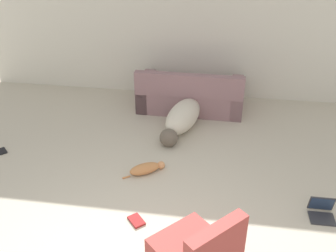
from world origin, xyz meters
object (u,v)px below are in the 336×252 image
object	(u,v)px
couch	(190,96)
laptop_open	(322,210)
cat	(146,168)
dog	(182,118)
book_red	(136,221)
book_black	(1,151)

from	to	relation	value
couch	laptop_open	xyz separation A→B (m)	(1.78, -2.51, -0.18)
cat	dog	bearing A→B (deg)	41.11
dog	cat	xyz separation A→B (m)	(-0.33, -1.23, -0.15)
cat	book_red	world-z (taller)	cat
dog	book_red	distance (m)	2.19
book_black	book_red	xyz separation A→B (m)	(2.28, -1.10, 0.00)
dog	laptop_open	xyz separation A→B (m)	(1.83, -1.73, -0.14)
dog	book_red	world-z (taller)	dog
couch	dog	world-z (taller)	couch
cat	book_black	size ratio (longest dim) A/B	2.64
dog	book_black	size ratio (longest dim) A/B	7.22
laptop_open	couch	bearing A→B (deg)	124.58
couch	book_red	distance (m)	2.97
dog	book_black	bearing A→B (deg)	-52.75
couch	book_black	size ratio (longest dim) A/B	8.84
cat	laptop_open	size ratio (longest dim) A/B	1.92
couch	cat	size ratio (longest dim) A/B	3.35
book_black	book_red	size ratio (longest dim) A/B	0.85
cat	book_black	world-z (taller)	cat
couch	book_black	world-z (taller)	couch
laptop_open	dog	bearing A→B (deg)	135.96
cat	book_black	xyz separation A→B (m)	(-2.21, 0.17, -0.05)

